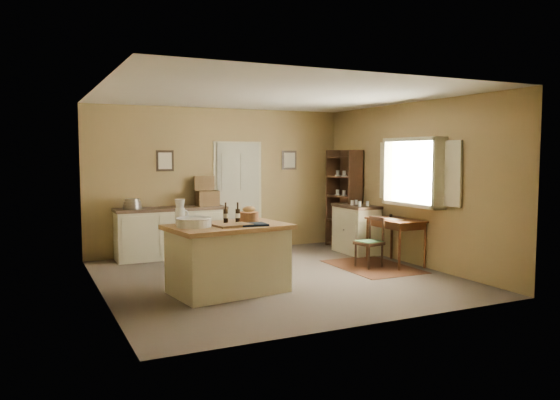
# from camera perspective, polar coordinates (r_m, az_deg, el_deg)

# --- Properties ---
(ground) EXTENTS (5.00, 5.00, 0.00)m
(ground) POSITION_cam_1_polar(r_m,az_deg,el_deg) (8.26, -0.44, -8.06)
(ground) COLOR brown
(ground) RESTS_ON ground
(wall_back) EXTENTS (5.00, 0.10, 2.70)m
(wall_back) POSITION_cam_1_polar(r_m,az_deg,el_deg) (10.39, -6.28, 2.08)
(wall_back) COLOR olive
(wall_back) RESTS_ON ground
(wall_front) EXTENTS (5.00, 0.10, 2.70)m
(wall_front) POSITION_cam_1_polar(r_m,az_deg,el_deg) (5.90, 9.84, -0.05)
(wall_front) COLOR olive
(wall_front) RESTS_ON ground
(wall_left) EXTENTS (0.10, 5.00, 2.70)m
(wall_left) POSITION_cam_1_polar(r_m,az_deg,el_deg) (7.37, -18.35, 0.74)
(wall_left) COLOR olive
(wall_left) RESTS_ON ground
(wall_right) EXTENTS (0.10, 5.00, 2.70)m
(wall_right) POSITION_cam_1_polar(r_m,az_deg,el_deg) (9.40, 13.51, 1.69)
(wall_right) COLOR olive
(wall_right) RESTS_ON ground
(ceiling) EXTENTS (5.00, 5.00, 0.00)m
(ceiling) POSITION_cam_1_polar(r_m,az_deg,el_deg) (8.10, -0.46, 10.90)
(ceiling) COLOR silver
(ceiling) RESTS_ON wall_back
(door) EXTENTS (0.97, 0.06, 2.11)m
(door) POSITION_cam_1_polar(r_m,az_deg,el_deg) (10.50, -4.41, 0.51)
(door) COLOR #A9A78E
(door) RESTS_ON ground
(framed_prints) EXTENTS (2.82, 0.02, 0.38)m
(framed_prints) POSITION_cam_1_polar(r_m,az_deg,el_deg) (10.42, -5.22, 4.13)
(framed_prints) COLOR black
(framed_prints) RESTS_ON ground
(window) EXTENTS (0.25, 1.99, 1.12)m
(window) POSITION_cam_1_polar(r_m,az_deg,el_deg) (9.19, 13.95, 2.86)
(window) COLOR beige
(window) RESTS_ON ground
(work_island) EXTENTS (1.67, 1.21, 1.20)m
(work_island) POSITION_cam_1_polar(r_m,az_deg,el_deg) (7.33, -5.50, -5.91)
(work_island) COLOR beige
(work_island) RESTS_ON ground
(sideboard) EXTENTS (1.96, 0.56, 1.18)m
(sideboard) POSITION_cam_1_polar(r_m,az_deg,el_deg) (9.89, -11.24, -3.18)
(sideboard) COLOR beige
(sideboard) RESTS_ON ground
(rug) EXTENTS (1.12, 1.61, 0.01)m
(rug) POSITION_cam_1_polar(r_m,az_deg,el_deg) (9.12, 9.65, -6.87)
(rug) COLOR #552D18
(rug) RESTS_ON ground
(writing_desk) EXTENTS (0.59, 0.96, 0.82)m
(writing_desk) POSITION_cam_1_polar(r_m,az_deg,el_deg) (9.28, 11.98, -2.53)
(writing_desk) COLOR #35190B
(writing_desk) RESTS_ON ground
(desk_chair) EXTENTS (0.43, 0.43, 0.80)m
(desk_chair) POSITION_cam_1_polar(r_m,az_deg,el_deg) (9.00, 9.28, -4.47)
(desk_chair) COLOR black
(desk_chair) RESTS_ON ground
(right_cabinet) EXTENTS (0.53, 0.95, 0.99)m
(right_cabinet) POSITION_cam_1_polar(r_m,az_deg,el_deg) (10.26, 7.95, -2.98)
(right_cabinet) COLOR beige
(right_cabinet) RESTS_ON ground
(shelving_unit) EXTENTS (0.33, 0.86, 1.92)m
(shelving_unit) POSITION_cam_1_polar(r_m,az_deg,el_deg) (10.79, 6.88, 0.09)
(shelving_unit) COLOR black
(shelving_unit) RESTS_ON ground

